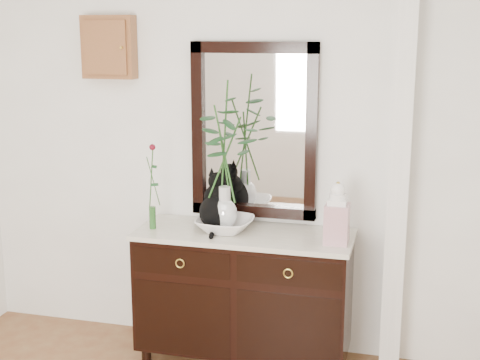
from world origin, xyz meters
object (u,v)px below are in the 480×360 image
(sideboard, at_px, (244,290))
(lotus_bowl, at_px, (225,225))
(cat, at_px, (217,201))
(ginger_jar, at_px, (337,212))

(sideboard, distance_m, lotus_bowl, 0.44)
(cat, xyz_separation_m, ginger_jar, (0.76, -0.11, 0.01))
(cat, distance_m, ginger_jar, 0.77)
(sideboard, relative_size, cat, 3.78)
(sideboard, distance_m, cat, 0.58)
(cat, relative_size, lotus_bowl, 1.01)
(cat, height_order, ginger_jar, ginger_jar)
(sideboard, bearing_deg, cat, 167.82)
(sideboard, bearing_deg, ginger_jar, -7.07)
(sideboard, distance_m, ginger_jar, 0.80)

